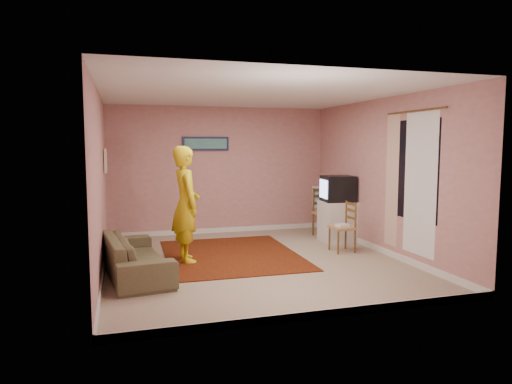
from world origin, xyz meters
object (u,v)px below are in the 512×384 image
object	(u,v)px
crt_tv	(338,189)
chair_a	(326,207)
tv_cabinet	(337,221)
chair_b	(342,222)
sofa	(136,256)
person	(186,204)

from	to	relation	value
crt_tv	chair_a	size ratio (longest dim) A/B	1.17
tv_cabinet	crt_tv	bearing A→B (deg)	174.44
chair_b	crt_tv	bearing A→B (deg)	159.01
chair_b	sofa	distance (m)	3.48
chair_b	sofa	bearing A→B (deg)	-82.39
crt_tv	sofa	size ratio (longest dim) A/B	0.32
sofa	person	size ratio (longest dim) A/B	1.06
crt_tv	chair_a	distance (m)	0.65
tv_cabinet	person	xyz separation A→B (m)	(-2.96, -0.70, 0.52)
crt_tv	chair_a	world-z (taller)	crt_tv
chair_b	tv_cabinet	bearing A→B (deg)	158.64
tv_cabinet	chair_a	bearing A→B (deg)	90.64
tv_cabinet	sofa	size ratio (longest dim) A/B	0.40
crt_tv	person	size ratio (longest dim) A/B	0.34
crt_tv	sofa	world-z (taller)	crt_tv
chair_a	sofa	world-z (taller)	chair_a
sofa	tv_cabinet	bearing A→B (deg)	-78.76
chair_a	tv_cabinet	bearing A→B (deg)	-97.84
crt_tv	sofa	xyz separation A→B (m)	(-3.74, -1.29, -0.73)
tv_cabinet	sofa	bearing A→B (deg)	-161.06
chair_b	sofa	world-z (taller)	chair_b
tv_cabinet	sofa	world-z (taller)	tv_cabinet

